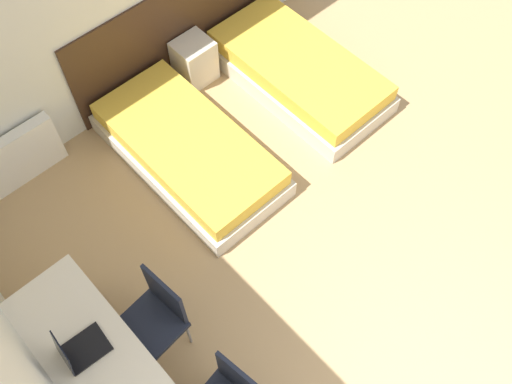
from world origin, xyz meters
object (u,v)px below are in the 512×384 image
bed_near_window (189,150)px  nightstand (194,61)px  chair_near_laptop (155,316)px  bed_near_door (298,72)px  laptop (78,350)px

bed_near_window → nightstand: nightstand is taller
chair_near_laptop → bed_near_window: bearing=38.6°
bed_near_door → nightstand: size_ratio=3.94×
chair_near_laptop → bed_near_door: bearing=18.8°
bed_near_door → laptop: size_ratio=6.01×
nightstand → laptop: (-2.62, -1.99, 0.53)m
chair_near_laptop → laptop: laptop is taller
nightstand → bed_near_window: bearing=-132.6°
laptop → nightstand: bearing=41.2°
bed_near_door → chair_near_laptop: 3.09m
nightstand → chair_near_laptop: bearing=-134.9°
nightstand → laptop: 3.34m
bed_near_door → nightstand: bearing=132.6°
bed_near_door → chair_near_laptop: chair_near_laptop is taller
bed_near_window → chair_near_laptop: size_ratio=2.09×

